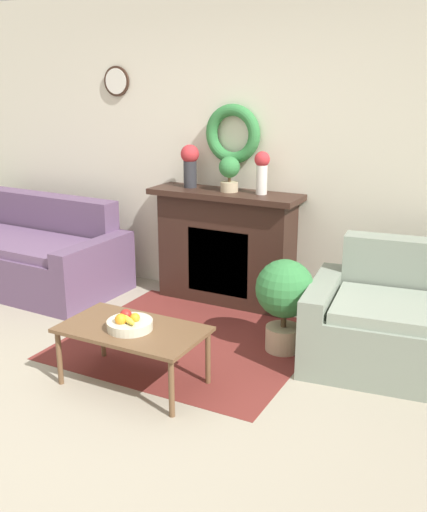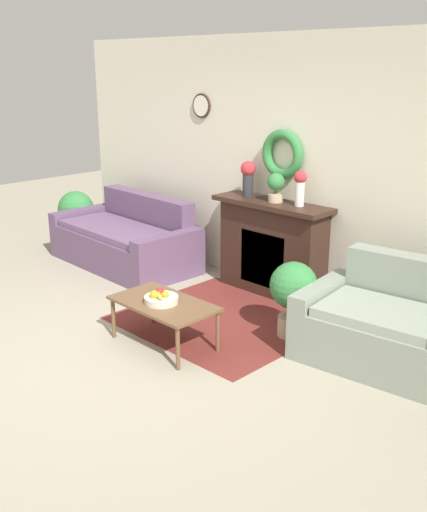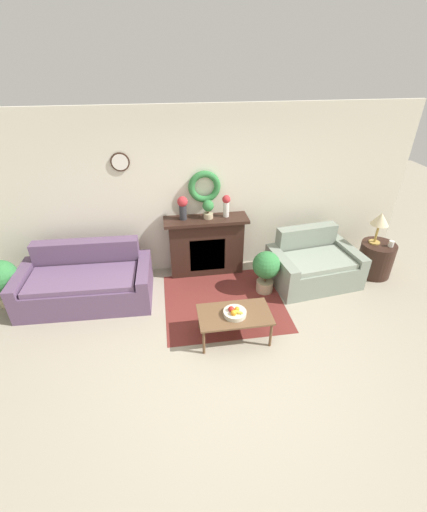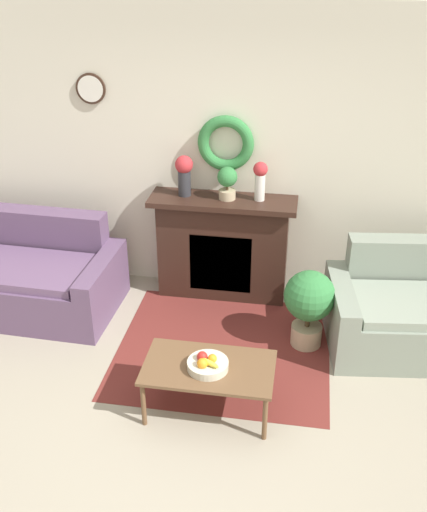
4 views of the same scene
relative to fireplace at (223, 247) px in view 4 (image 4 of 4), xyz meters
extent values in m
plane|color=#9E937F|center=(0.05, -2.16, -0.52)|extent=(16.00, 16.00, 0.00)
cube|color=maroon|center=(0.15, -0.91, -0.51)|extent=(1.80, 1.64, 0.01)
cube|color=beige|center=(0.05, 0.21, 0.83)|extent=(6.80, 0.06, 2.70)
cylinder|color=#382319|center=(-1.24, 0.16, 1.41)|extent=(0.28, 0.02, 0.28)
cylinder|color=white|center=(-1.24, 0.15, 1.41)|extent=(0.24, 0.01, 0.24)
torus|color=#337A3D|center=(0.00, 0.12, 0.98)|extent=(0.51, 0.10, 0.51)
cube|color=#331E16|center=(0.00, 0.01, -0.03)|extent=(1.22, 0.34, 0.97)
cube|color=black|center=(0.00, -0.15, -0.10)|extent=(0.59, 0.02, 0.58)
cube|color=orange|center=(0.00, -0.16, -0.18)|extent=(0.47, 0.01, 0.32)
cube|color=#331E16|center=(0.00, -0.03, 0.48)|extent=(1.36, 0.41, 0.05)
cube|color=#604766|center=(-1.92, -0.65, -0.30)|extent=(1.62, 0.81, 0.43)
cube|color=#604766|center=(-1.90, -0.16, -0.09)|extent=(1.60, 0.27, 0.84)
cube|color=#604766|center=(-1.03, -0.57, -0.23)|extent=(0.20, 0.97, 0.57)
cube|color=#6A4E70|center=(-1.92, -0.65, -0.05)|extent=(1.56, 0.75, 0.08)
cube|color=gray|center=(1.72, -0.68, -0.30)|extent=(1.11, 0.84, 0.43)
cube|color=gray|center=(1.66, -0.22, -0.09)|extent=(1.05, 0.33, 0.85)
cube|color=gray|center=(1.11, -0.65, -0.23)|extent=(0.28, 0.94, 0.57)
cube|color=gray|center=(1.72, -0.68, -0.05)|extent=(1.06, 0.78, 0.08)
cube|color=brown|center=(0.15, -1.66, -0.12)|extent=(0.95, 0.54, 0.03)
cylinder|color=brown|center=(-0.29, -1.89, -0.33)|extent=(0.04, 0.04, 0.38)
cylinder|color=brown|center=(0.58, -1.89, -0.33)|extent=(0.04, 0.04, 0.38)
cylinder|color=brown|center=(-0.29, -1.43, -0.33)|extent=(0.04, 0.04, 0.38)
cylinder|color=brown|center=(0.58, -1.43, -0.33)|extent=(0.04, 0.04, 0.38)
cylinder|color=beige|center=(0.15, -1.68, -0.08)|extent=(0.30, 0.30, 0.06)
sphere|color=#B2231E|center=(0.10, -1.66, -0.03)|extent=(0.08, 0.08, 0.08)
sphere|color=orange|center=(0.12, -1.74, -0.03)|extent=(0.08, 0.08, 0.08)
sphere|color=orange|center=(0.18, -1.67, -0.03)|extent=(0.07, 0.07, 0.07)
ellipsoid|color=yellow|center=(0.16, -1.72, -0.03)|extent=(0.17, 0.12, 0.04)
cylinder|color=#2D2D33|center=(-0.36, 0.01, 0.62)|extent=(0.12, 0.12, 0.24)
sphere|color=#B72D33|center=(-0.36, 0.01, 0.80)|extent=(0.16, 0.16, 0.16)
cylinder|color=silver|center=(0.33, 0.01, 0.63)|extent=(0.09, 0.09, 0.25)
sphere|color=#B72D33|center=(0.33, 0.01, 0.80)|extent=(0.13, 0.13, 0.13)
cylinder|color=tan|center=(0.04, -0.01, 0.55)|extent=(0.15, 0.15, 0.09)
cylinder|color=#4C3823|center=(0.04, -0.01, 0.61)|extent=(0.02, 0.02, 0.05)
sphere|color=#337A3D|center=(0.04, -0.01, 0.72)|extent=(0.18, 0.18, 0.18)
cylinder|color=tan|center=(0.84, -0.72, -0.42)|extent=(0.26, 0.26, 0.19)
cylinder|color=#4C3823|center=(0.84, -0.72, -0.27)|extent=(0.04, 0.04, 0.12)
sphere|color=#337A3D|center=(0.84, -0.72, -0.02)|extent=(0.43, 0.43, 0.43)
camera|label=1|loc=(2.29, -4.61, 1.47)|focal=42.00mm
camera|label=2|loc=(3.87, -4.80, 1.86)|focal=42.00mm
camera|label=3|loc=(-0.64, -4.99, 2.83)|focal=24.00mm
camera|label=4|loc=(0.74, -5.03, 2.64)|focal=42.00mm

